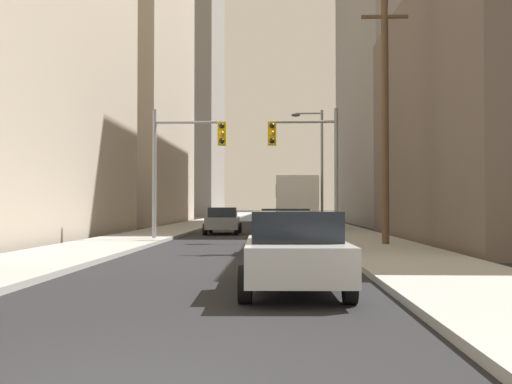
% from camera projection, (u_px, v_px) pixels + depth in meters
% --- Properties ---
extents(sidewalk_left, '(3.53, 160.00, 0.15)m').
position_uv_depth(sidewalk_left, '(204.00, 222.00, 55.32)').
color(sidewalk_left, '#9E9E99').
rests_on(sidewalk_left, ground).
extents(sidewalk_right, '(3.53, 160.00, 0.15)m').
position_uv_depth(sidewalk_right, '(319.00, 223.00, 54.95)').
color(sidewalk_right, '#9E9E99').
rests_on(sidewalk_right, ground).
extents(city_bus, '(2.67, 11.51, 3.40)m').
position_uv_depth(city_bus, '(295.00, 201.00, 40.79)').
color(city_bus, silver).
rests_on(city_bus, ground).
extents(sedan_silver, '(1.95, 4.25, 1.52)m').
position_uv_depth(sedan_silver, '(295.00, 251.00, 11.28)').
color(sedan_silver, '#B7BABF').
rests_on(sedan_silver, ground).
extents(sedan_green, '(1.95, 4.21, 1.52)m').
position_uv_depth(sedan_green, '(285.00, 230.00, 20.79)').
color(sedan_green, '#195938').
rests_on(sedan_green, ground).
extents(sedan_grey, '(1.95, 4.26, 1.52)m').
position_uv_depth(sedan_grey, '(223.00, 221.00, 34.36)').
color(sedan_grey, slate).
rests_on(sedan_grey, ground).
extents(traffic_signal_near_left, '(3.36, 0.44, 6.00)m').
position_uv_depth(traffic_signal_near_left, '(185.00, 153.00, 27.30)').
color(traffic_signal_near_left, gray).
rests_on(traffic_signal_near_left, ground).
extents(traffic_signal_near_right, '(3.16, 0.44, 6.00)m').
position_uv_depth(traffic_signal_near_right, '(307.00, 153.00, 27.11)').
color(traffic_signal_near_right, gray).
rests_on(traffic_signal_near_right, ground).
extents(utility_pole_right, '(2.20, 0.28, 10.36)m').
position_uv_depth(utility_pole_right, '(385.00, 107.00, 23.31)').
color(utility_pole_right, brown).
rests_on(utility_pole_right, ground).
extents(street_lamp_right, '(1.97, 0.32, 7.50)m').
position_uv_depth(street_lamp_right, '(317.00, 159.00, 37.00)').
color(street_lamp_right, gray).
rests_on(street_lamp_right, ground).
extents(building_left_mid_office, '(25.28, 20.78, 28.31)m').
position_uv_depth(building_left_mid_office, '(37.00, 65.00, 53.74)').
color(building_left_mid_office, '#B7A893').
rests_on(building_left_mid_office, ground).
extents(building_left_far_tower, '(24.29, 20.87, 57.52)m').
position_uv_depth(building_left_far_tower, '(142.00, 33.00, 94.76)').
color(building_left_far_tower, gray).
rests_on(building_left_far_tower, ground).
extents(building_right_mid_block, '(16.71, 27.76, 30.87)m').
position_uv_depth(building_right_mid_block, '(444.00, 52.00, 54.26)').
color(building_right_mid_block, gray).
rests_on(building_right_mid_block, ground).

